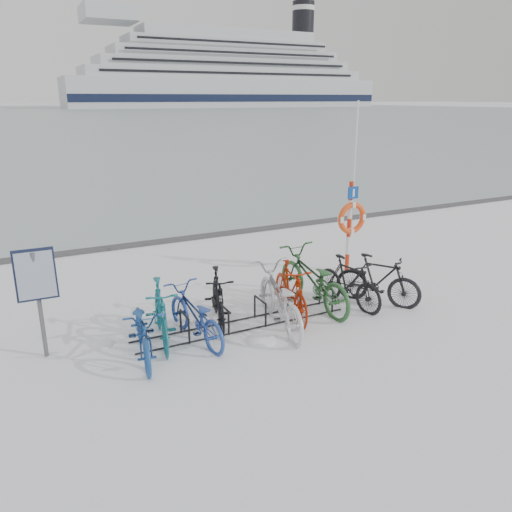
{
  "coord_description": "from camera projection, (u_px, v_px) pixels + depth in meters",
  "views": [
    {
      "loc": [
        -3.44,
        -7.45,
        3.93
      ],
      "look_at": [
        0.58,
        0.6,
        1.07
      ],
      "focal_mm": 35.0,
      "sensor_mm": 36.0,
      "label": 1
    }
  ],
  "objects": [
    {
      "name": "ground",
      "position": [
        242.0,
        326.0,
        9.0
      ],
      "size": [
        900.0,
        900.0,
        0.0
      ],
      "primitive_type": "plane",
      "color": "white",
      "rests_on": "ground"
    },
    {
      "name": "bike_1",
      "position": [
        161.0,
        311.0,
        8.31
      ],
      "size": [
        0.79,
        1.82,
        1.06
      ],
      "primitive_type": "imported",
      "rotation": [
        0.0,
        0.0,
        -0.17
      ],
      "color": "#14646F",
      "rests_on": "ground"
    },
    {
      "name": "bike_2",
      "position": [
        195.0,
        313.0,
        8.37
      ],
      "size": [
        0.9,
        1.89,
        0.95
      ],
      "primitive_type": "imported",
      "rotation": [
        0.0,
        0.0,
        3.29
      ],
      "color": "#244090",
      "rests_on": "ground"
    },
    {
      "name": "lifebuoy_station",
      "position": [
        351.0,
        218.0,
        11.4
      ],
      "size": [
        0.75,
        0.22,
        3.88
      ],
      "color": "red",
      "rests_on": "ground"
    },
    {
      "name": "bike_0",
      "position": [
        143.0,
        328.0,
        7.82
      ],
      "size": [
        0.88,
        1.87,
        0.95
      ],
      "primitive_type": "imported",
      "rotation": [
        0.0,
        0.0,
        -0.14
      ],
      "color": "navy",
      "rests_on": "ground"
    },
    {
      "name": "info_board",
      "position": [
        36.0,
        281.0,
        7.54
      ],
      "size": [
        0.6,
        0.24,
        1.78
      ],
      "rotation": [
        0.0,
        0.0,
        -0.02
      ],
      "color": "#595B5E",
      "rests_on": "ground"
    },
    {
      "name": "bike_3",
      "position": [
        218.0,
        296.0,
        9.0
      ],
      "size": [
        0.92,
        1.76,
        1.02
      ],
      "primitive_type": "imported",
      "rotation": [
        0.0,
        0.0,
        -0.28
      ],
      "color": "black",
      "rests_on": "ground"
    },
    {
      "name": "bike_5",
      "position": [
        291.0,
        288.0,
        9.31
      ],
      "size": [
        0.83,
        1.84,
        1.07
      ],
      "primitive_type": "imported",
      "rotation": [
        0.0,
        0.0,
        -0.19
      ],
      "color": "#961D04",
      "rests_on": "ground"
    },
    {
      "name": "snow_drifts",
      "position": [
        239.0,
        321.0,
        9.18
      ],
      "size": [
        3.88,
        1.92,
        0.18
      ],
      "color": "white",
      "rests_on": "ground"
    },
    {
      "name": "bike_7",
      "position": [
        349.0,
        281.0,
        9.78
      ],
      "size": [
        0.75,
        1.74,
        1.01
      ],
      "primitive_type": "imported",
      "rotation": [
        0.0,
        0.0,
        0.17
      ],
      "color": "black",
      "rests_on": "ground"
    },
    {
      "name": "bike_6",
      "position": [
        313.0,
        278.0,
        9.7
      ],
      "size": [
        0.89,
        2.27,
        1.17
      ],
      "primitive_type": "imported",
      "rotation": [
        0.0,
        0.0,
        3.19
      ],
      "color": "#26552A",
      "rests_on": "ground"
    },
    {
      "name": "ice_sheet",
      "position": [
        11.0,
        113.0,
        141.22
      ],
      "size": [
        400.0,
        298.0,
        0.02
      ],
      "primitive_type": "cube",
      "color": "#A0AEB5",
      "rests_on": "ground"
    },
    {
      "name": "bike_4",
      "position": [
        279.0,
        297.0,
        8.81
      ],
      "size": [
        1.09,
        2.25,
        1.13
      ],
      "primitive_type": "imported",
      "rotation": [
        0.0,
        0.0,
        2.98
      ],
      "color": "silver",
      "rests_on": "ground"
    },
    {
      "name": "quay_edge",
      "position": [
        154.0,
        242.0,
        14.02
      ],
      "size": [
        400.0,
        0.25,
        0.1
      ],
      "primitive_type": "cube",
      "color": "#3F3F42",
      "rests_on": "ground"
    },
    {
      "name": "cruise_ferry",
      "position": [
        226.0,
        78.0,
        217.42
      ],
      "size": [
        138.3,
        26.08,
        45.44
      ],
      "color": "silver",
      "rests_on": "ground"
    },
    {
      "name": "bike_rack",
      "position": [
        242.0,
        317.0,
        8.95
      ],
      "size": [
        4.0,
        0.48,
        0.46
      ],
      "color": "black",
      "rests_on": "ground"
    },
    {
      "name": "bike_8",
      "position": [
        378.0,
        279.0,
        9.86
      ],
      "size": [
        1.39,
        1.69,
        1.03
      ],
      "primitive_type": "imported",
      "rotation": [
        0.0,
        0.0,
        0.61
      ],
      "color": "black",
      "rests_on": "ground"
    }
  ]
}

